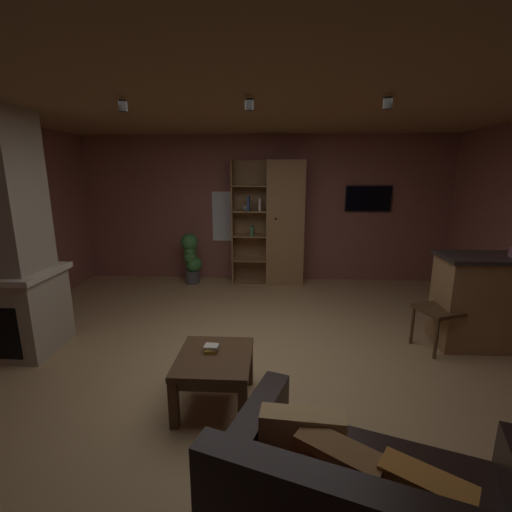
{
  "coord_description": "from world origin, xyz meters",
  "views": [
    {
      "loc": [
        0.21,
        -3.35,
        1.94
      ],
      "look_at": [
        0.0,
        0.4,
        1.05
      ],
      "focal_mm": 25.4,
      "sensor_mm": 36.0,
      "label": 1
    }
  ],
  "objects_px": {
    "stone_fireplace": "(0,249)",
    "table_book_1": "(211,347)",
    "wall_mounted_tv": "(368,199)",
    "dining_chair": "(447,303)",
    "coffee_table": "(214,365)",
    "potted_floor_plant": "(191,257)",
    "bookshelf_cabinet": "(280,224)",
    "table_book_0": "(211,350)",
    "kitchen_bar_counter": "(506,302)"
  },
  "relations": [
    {
      "from": "coffee_table",
      "to": "dining_chair",
      "type": "distance_m",
      "value": 2.63
    },
    {
      "from": "dining_chair",
      "to": "wall_mounted_tv",
      "type": "bearing_deg",
      "value": 96.59
    },
    {
      "from": "coffee_table",
      "to": "wall_mounted_tv",
      "type": "height_order",
      "value": "wall_mounted_tv"
    },
    {
      "from": "dining_chair",
      "to": "potted_floor_plant",
      "type": "relative_size",
      "value": 1.04
    },
    {
      "from": "stone_fireplace",
      "to": "dining_chair",
      "type": "height_order",
      "value": "stone_fireplace"
    },
    {
      "from": "table_book_1",
      "to": "kitchen_bar_counter",
      "type": "bearing_deg",
      "value": 20.53
    },
    {
      "from": "bookshelf_cabinet",
      "to": "table_book_1",
      "type": "xyz_separation_m",
      "value": [
        -0.61,
        -3.39,
        -0.56
      ]
    },
    {
      "from": "dining_chair",
      "to": "potted_floor_plant",
      "type": "distance_m",
      "value": 4.0
    },
    {
      "from": "coffee_table",
      "to": "table_book_1",
      "type": "xyz_separation_m",
      "value": [
        -0.04,
        0.07,
        0.13
      ]
    },
    {
      "from": "kitchen_bar_counter",
      "to": "table_book_1",
      "type": "xyz_separation_m",
      "value": [
        -3.08,
        -1.15,
        -0.04
      ]
    },
    {
      "from": "kitchen_bar_counter",
      "to": "table_book_1",
      "type": "distance_m",
      "value": 3.29
    },
    {
      "from": "table_book_1",
      "to": "wall_mounted_tv",
      "type": "relative_size",
      "value": 0.15
    },
    {
      "from": "stone_fireplace",
      "to": "coffee_table",
      "type": "height_order",
      "value": "stone_fireplace"
    },
    {
      "from": "wall_mounted_tv",
      "to": "kitchen_bar_counter",
      "type": "bearing_deg",
      "value": -68.36
    },
    {
      "from": "bookshelf_cabinet",
      "to": "potted_floor_plant",
      "type": "relative_size",
      "value": 2.38
    },
    {
      "from": "potted_floor_plant",
      "to": "wall_mounted_tv",
      "type": "height_order",
      "value": "wall_mounted_tv"
    },
    {
      "from": "stone_fireplace",
      "to": "bookshelf_cabinet",
      "type": "height_order",
      "value": "stone_fireplace"
    },
    {
      "from": "kitchen_bar_counter",
      "to": "bookshelf_cabinet",
      "type": "bearing_deg",
      "value": 137.91
    },
    {
      "from": "coffee_table",
      "to": "dining_chair",
      "type": "relative_size",
      "value": 0.76
    },
    {
      "from": "coffee_table",
      "to": "wall_mounted_tv",
      "type": "distance_m",
      "value": 4.36
    },
    {
      "from": "table_book_1",
      "to": "stone_fireplace",
      "type": "bearing_deg",
      "value": 161.97
    },
    {
      "from": "stone_fireplace",
      "to": "table_book_1",
      "type": "distance_m",
      "value": 2.54
    },
    {
      "from": "kitchen_bar_counter",
      "to": "wall_mounted_tv",
      "type": "bearing_deg",
      "value": 111.64
    },
    {
      "from": "stone_fireplace",
      "to": "potted_floor_plant",
      "type": "height_order",
      "value": "stone_fireplace"
    },
    {
      "from": "table_book_0",
      "to": "potted_floor_plant",
      "type": "relative_size",
      "value": 0.11
    },
    {
      "from": "stone_fireplace",
      "to": "coffee_table",
      "type": "relative_size",
      "value": 3.63
    },
    {
      "from": "table_book_0",
      "to": "table_book_1",
      "type": "bearing_deg",
      "value": 72.71
    },
    {
      "from": "stone_fireplace",
      "to": "coffee_table",
      "type": "distance_m",
      "value": 2.63
    },
    {
      "from": "coffee_table",
      "to": "table_book_0",
      "type": "height_order",
      "value": "table_book_0"
    },
    {
      "from": "coffee_table",
      "to": "bookshelf_cabinet",
      "type": "bearing_deg",
      "value": 80.63
    },
    {
      "from": "dining_chair",
      "to": "potted_floor_plant",
      "type": "bearing_deg",
      "value": 146.58
    },
    {
      "from": "stone_fireplace",
      "to": "potted_floor_plant",
      "type": "xyz_separation_m",
      "value": [
        1.4,
        2.5,
        -0.67
      ]
    },
    {
      "from": "stone_fireplace",
      "to": "bookshelf_cabinet",
      "type": "relative_size",
      "value": 1.2
    },
    {
      "from": "stone_fireplace",
      "to": "table_book_1",
      "type": "xyz_separation_m",
      "value": [
        2.33,
        -0.76,
        -0.66
      ]
    },
    {
      "from": "wall_mounted_tv",
      "to": "dining_chair",
      "type": "bearing_deg",
      "value": -83.41
    },
    {
      "from": "potted_floor_plant",
      "to": "kitchen_bar_counter",
      "type": "bearing_deg",
      "value": -27.73
    },
    {
      "from": "kitchen_bar_counter",
      "to": "wall_mounted_tv",
      "type": "xyz_separation_m",
      "value": [
        -0.97,
        2.45,
        0.94
      ]
    },
    {
      "from": "kitchen_bar_counter",
      "to": "table_book_1",
      "type": "relative_size",
      "value": 12.88
    },
    {
      "from": "bookshelf_cabinet",
      "to": "table_book_1",
      "type": "distance_m",
      "value": 3.49
    },
    {
      "from": "kitchen_bar_counter",
      "to": "table_book_1",
      "type": "bearing_deg",
      "value": -159.47
    },
    {
      "from": "coffee_table",
      "to": "potted_floor_plant",
      "type": "xyz_separation_m",
      "value": [
        -0.97,
        3.34,
        0.11
      ]
    },
    {
      "from": "kitchen_bar_counter",
      "to": "potted_floor_plant",
      "type": "distance_m",
      "value": 4.54
    },
    {
      "from": "kitchen_bar_counter",
      "to": "potted_floor_plant",
      "type": "bearing_deg",
      "value": 152.27
    },
    {
      "from": "kitchen_bar_counter",
      "to": "table_book_0",
      "type": "relative_size",
      "value": 14.74
    },
    {
      "from": "stone_fireplace",
      "to": "table_book_1",
      "type": "relative_size",
      "value": 21.89
    },
    {
      "from": "bookshelf_cabinet",
      "to": "table_book_1",
      "type": "height_order",
      "value": "bookshelf_cabinet"
    },
    {
      "from": "kitchen_bar_counter",
      "to": "potted_floor_plant",
      "type": "height_order",
      "value": "kitchen_bar_counter"
    },
    {
      "from": "stone_fireplace",
      "to": "table_book_1",
      "type": "height_order",
      "value": "stone_fireplace"
    },
    {
      "from": "dining_chair",
      "to": "table_book_1",
      "type": "bearing_deg",
      "value": -156.17
    },
    {
      "from": "bookshelf_cabinet",
      "to": "wall_mounted_tv",
      "type": "bearing_deg",
      "value": 7.96
    }
  ]
}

